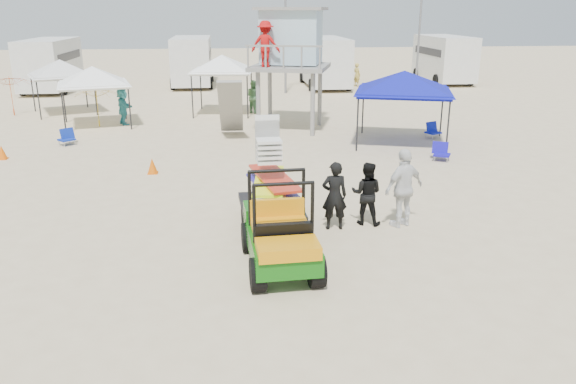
{
  "coord_description": "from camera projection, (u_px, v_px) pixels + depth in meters",
  "views": [
    {
      "loc": [
        -0.78,
        -8.53,
        5.1
      ],
      "look_at": [
        0.5,
        3.0,
        1.3
      ],
      "focal_mm": 35.0,
      "sensor_mm": 36.0,
      "label": 1
    }
  ],
  "objects": [
    {
      "name": "cone_far",
      "position": [
        2.0,
        152.0,
        19.89
      ],
      "size": [
        0.34,
        0.34,
        0.5
      ],
      "primitive_type": "cone",
      "color": "#E85A07",
      "rests_on": "ground"
    },
    {
      "name": "beach_chair_b",
      "position": [
        432.0,
        130.0,
        23.27
      ],
      "size": [
        0.7,
        0.78,
        0.64
      ],
      "color": "#0E1CA1",
      "rests_on": "ground"
    },
    {
      "name": "utility_cart",
      "position": [
        279.0,
        227.0,
        11.31
      ],
      "size": [
        1.42,
        2.63,
        1.95
      ],
      "color": "#105A0E",
      "rests_on": "ground"
    },
    {
      "name": "canopy_white_a",
      "position": [
        92.0,
        70.0,
        24.88
      ],
      "size": [
        3.49,
        3.49,
        3.08
      ],
      "color": "black",
      "rests_on": "ground"
    },
    {
      "name": "light_pole_right",
      "position": [
        420.0,
        26.0,
        36.66
      ],
      "size": [
        0.14,
        0.14,
        8.0
      ],
      "primitive_type": "cylinder",
      "color": "slate",
      "rests_on": "ground"
    },
    {
      "name": "rv_far_right",
      "position": [
        444.0,
        57.0,
        40.49
      ],
      "size": [
        2.64,
        6.6,
        3.25
      ],
      "color": "silver",
      "rests_on": "ground"
    },
    {
      "name": "rv_far_left",
      "position": [
        50.0,
        62.0,
        36.25
      ],
      "size": [
        2.64,
        6.8,
        3.25
      ],
      "color": "silver",
      "rests_on": "ground"
    },
    {
      "name": "rv_mid_left",
      "position": [
        192.0,
        59.0,
        38.6
      ],
      "size": [
        2.65,
        6.5,
        3.25
      ],
      "color": "silver",
      "rests_on": "ground"
    },
    {
      "name": "man_right",
      "position": [
        404.0,
        188.0,
        13.54
      ],
      "size": [
        1.23,
        0.93,
        1.95
      ],
      "primitive_type": "imported",
      "rotation": [
        0.0,
        0.0,
        3.6
      ],
      "color": "silver",
      "rests_on": "ground"
    },
    {
      "name": "light_pole_left",
      "position": [
        285.0,
        28.0,
        34.3
      ],
      "size": [
        0.14,
        0.14,
        8.0
      ],
      "primitive_type": "cylinder",
      "color": "slate",
      "rests_on": "ground"
    },
    {
      "name": "umbrella_b",
      "position": [
        98.0,
        107.0,
        25.19
      ],
      "size": [
        2.38,
        2.41,
        1.75
      ],
      "primitive_type": "imported",
      "rotation": [
        0.0,
        0.0,
        0.29
      ],
      "color": "yellow",
      "rests_on": "ground"
    },
    {
      "name": "ground",
      "position": [
        278.0,
        318.0,
        9.73
      ],
      "size": [
        140.0,
        140.0,
        0.0
      ],
      "primitive_type": "plane",
      "color": "beige",
      "rests_on": "ground"
    },
    {
      "name": "surf_trailer",
      "position": [
        270.0,
        188.0,
        13.49
      ],
      "size": [
        1.54,
        2.69,
        2.42
      ],
      "color": "black",
      "rests_on": "ground"
    },
    {
      "name": "beach_chair_a",
      "position": [
        67.0,
        137.0,
        22.03
      ],
      "size": [
        0.74,
        0.85,
        0.64
      ],
      "color": "#0E2799",
      "rests_on": "ground"
    },
    {
      "name": "cone_near",
      "position": [
        152.0,
        166.0,
        18.17
      ],
      "size": [
        0.34,
        0.34,
        0.5
      ],
      "primitive_type": "cone",
      "color": "#D95806",
      "rests_on": "ground"
    },
    {
      "name": "umbrella_a",
      "position": [
        11.0,
        96.0,
        27.79
      ],
      "size": [
        2.46,
        2.49,
        1.96
      ],
      "primitive_type": "imported",
      "rotation": [
        0.0,
        0.0,
        0.16
      ],
      "color": "#C84015",
      "rests_on": "ground"
    },
    {
      "name": "canopy_white_b",
      "position": [
        60.0,
        62.0,
        27.97
      ],
      "size": [
        3.64,
        3.64,
        3.1
      ],
      "color": "black",
      "rests_on": "ground"
    },
    {
      "name": "canopy_blue",
      "position": [
        405.0,
        74.0,
        21.52
      ],
      "size": [
        4.27,
        4.27,
        3.25
      ],
      "color": "black",
      "rests_on": "ground"
    },
    {
      "name": "distant_beachgoers",
      "position": [
        211.0,
        97.0,
        28.45
      ],
      "size": [
        14.57,
        13.09,
        1.68
      ],
      "color": "teal",
      "rests_on": "ground"
    },
    {
      "name": "rv_mid_right",
      "position": [
        325.0,
        60.0,
        38.13
      ],
      "size": [
        2.64,
        7.0,
        3.25
      ],
      "color": "silver",
      "rests_on": "ground"
    },
    {
      "name": "canopy_white_c",
      "position": [
        222.0,
        58.0,
        27.8
      ],
      "size": [
        3.15,
        3.15,
        3.34
      ],
      "color": "black",
      "rests_on": "ground"
    },
    {
      "name": "man_left",
      "position": [
        334.0,
        196.0,
        13.41
      ],
      "size": [
        0.62,
        0.42,
        1.68
      ],
      "primitive_type": "imported",
      "rotation": [
        0.0,
        0.0,
        3.12
      ],
      "color": "black",
      "rests_on": "ground"
    },
    {
      "name": "man_mid",
      "position": [
        367.0,
        193.0,
        13.75
      ],
      "size": [
        0.93,
        0.84,
        1.58
      ],
      "primitive_type": "imported",
      "rotation": [
        0.0,
        0.0,
        2.76
      ],
      "color": "black",
      "rests_on": "ground"
    },
    {
      "name": "lifeguard_tower",
      "position": [
        288.0,
        42.0,
        23.88
      ],
      "size": [
        3.93,
        3.93,
        5.05
      ],
      "color": "gray",
      "rests_on": "ground"
    },
    {
      "name": "beach_chair_c",
      "position": [
        441.0,
        151.0,
        19.76
      ],
      "size": [
        0.72,
        0.8,
        0.64
      ],
      "color": "#150FAB",
      "rests_on": "ground"
    }
  ]
}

